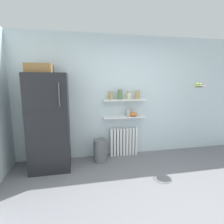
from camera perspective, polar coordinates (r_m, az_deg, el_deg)
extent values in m
plane|color=slate|center=(2.99, 10.07, -23.91)|extent=(7.04, 7.04, 0.00)
cube|color=silver|center=(3.98, 2.36, 4.78)|extent=(7.04, 0.10, 2.60)
cube|color=black|center=(3.56, -19.21, -2.99)|extent=(0.72, 0.69, 1.79)
cube|color=#262628|center=(3.18, -20.26, 0.15)|extent=(0.70, 0.01, 0.01)
cylinder|color=#4C4C51|center=(3.10, -16.41, 5.35)|extent=(0.02, 0.02, 0.40)
cube|color=olive|center=(3.50, -21.92, 12.64)|extent=(0.43, 0.48, 0.15)
cube|color=white|center=(4.02, -0.24, -9.62)|extent=(0.05, 0.12, 0.62)
cube|color=white|center=(4.03, 0.76, -9.55)|extent=(0.05, 0.12, 0.62)
cube|color=white|center=(4.05, 1.75, -9.48)|extent=(0.05, 0.12, 0.62)
cube|color=white|center=(4.07, 2.73, -9.40)|extent=(0.05, 0.12, 0.62)
cube|color=white|center=(4.08, 3.71, -9.33)|extent=(0.05, 0.12, 0.62)
cube|color=white|center=(4.10, 4.67, -9.25)|extent=(0.05, 0.12, 0.62)
cube|color=white|center=(4.12, 5.63, -9.17)|extent=(0.05, 0.12, 0.62)
cube|color=white|center=(4.14, 6.57, -9.09)|extent=(0.05, 0.12, 0.62)
cube|color=white|center=(4.16, 7.51, -9.01)|extent=(0.05, 0.12, 0.62)
cube|color=white|center=(3.90, 3.92, -1.59)|extent=(0.92, 0.22, 0.02)
cube|color=white|center=(3.85, 3.98, 3.87)|extent=(0.92, 0.22, 0.02)
cylinder|color=tan|center=(3.77, -0.28, 5.12)|extent=(0.10, 0.10, 0.15)
cylinder|color=gray|center=(3.76, -0.28, 6.42)|extent=(0.09, 0.09, 0.02)
cylinder|color=#5B7F4C|center=(3.81, 2.59, 5.49)|extent=(0.09, 0.09, 0.20)
cylinder|color=gray|center=(3.81, 2.60, 7.10)|extent=(0.09, 0.09, 0.02)
cylinder|color=beige|center=(3.87, 5.39, 5.13)|extent=(0.10, 0.10, 0.14)
cylinder|color=gray|center=(3.86, 5.41, 6.33)|extent=(0.09, 0.09, 0.02)
cylinder|color=tan|center=(3.93, 8.11, 5.35)|extent=(0.09, 0.09, 0.17)
cylinder|color=gray|center=(3.92, 8.15, 6.74)|extent=(0.08, 0.08, 0.02)
cylinder|color=#B2ADA8|center=(3.91, 5.18, -0.19)|extent=(0.09, 0.09, 0.16)
ellipsoid|color=orange|center=(3.95, 6.79, -0.69)|extent=(0.19, 0.19, 0.08)
cylinder|color=slate|center=(3.81, -3.72, -12.01)|extent=(0.28, 0.28, 0.47)
torus|color=#B2B2B7|center=(4.07, 25.71, 7.57)|extent=(0.30, 0.30, 0.01)
cylinder|color=#A8A8AD|center=(4.07, 25.67, 7.01)|extent=(0.25, 0.25, 0.01)
sphere|color=red|center=(4.12, 26.45, 7.54)|extent=(0.07, 0.07, 0.07)
sphere|color=gold|center=(4.12, 25.36, 7.71)|extent=(0.08, 0.08, 0.08)
sphere|color=#7FAD38|center=(4.04, 25.25, 7.72)|extent=(0.09, 0.09, 0.09)
sphere|color=#7FAD38|center=(4.04, 26.06, 7.62)|extent=(0.08, 0.08, 0.08)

